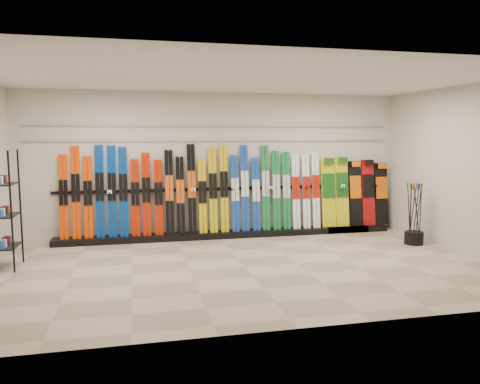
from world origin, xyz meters
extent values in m
plane|color=gray|center=(0.00, 0.00, 0.00)|extent=(8.00, 8.00, 0.00)
plane|color=beige|center=(0.00, 2.50, 1.50)|extent=(8.00, 0.00, 8.00)
plane|color=beige|center=(4.00, 0.00, 1.50)|extent=(0.00, 5.00, 5.00)
plane|color=silver|center=(0.00, 0.00, 3.00)|extent=(8.00, 8.00, 0.00)
cube|color=black|center=(0.22, 2.28, 0.06)|extent=(8.00, 0.40, 0.12)
cube|color=#E63800|center=(-3.04, 2.33, 0.94)|extent=(0.17, 0.23, 1.63)
cube|color=#E63800|center=(-2.82, 2.35, 1.02)|extent=(0.17, 0.25, 1.79)
cube|color=#E63800|center=(-2.59, 2.33, 0.92)|extent=(0.17, 0.22, 1.59)
cube|color=navy|center=(-2.37, 2.35, 1.02)|extent=(0.17, 0.25, 1.81)
cube|color=navy|center=(-2.14, 2.35, 1.02)|extent=(0.17, 0.25, 1.80)
cube|color=navy|center=(-1.92, 2.34, 1.00)|extent=(0.17, 0.24, 1.77)
cube|color=#AF1A02|center=(-1.69, 2.33, 0.88)|extent=(0.17, 0.21, 1.53)
cube|color=#AF1A02|center=(-1.48, 2.34, 0.95)|extent=(0.17, 0.23, 1.65)
cube|color=#AF1A02|center=(-1.23, 2.33, 0.87)|extent=(0.17, 0.21, 1.51)
cube|color=black|center=(-1.02, 2.34, 0.97)|extent=(0.17, 0.23, 1.70)
cube|color=black|center=(-0.79, 2.33, 0.90)|extent=(0.17, 0.22, 1.57)
cube|color=black|center=(-0.56, 2.35, 1.03)|extent=(0.17, 0.25, 1.82)
cube|color=gold|center=(-0.34, 2.33, 0.88)|extent=(0.17, 0.21, 1.52)
cube|color=gold|center=(-0.12, 2.34, 0.99)|extent=(0.17, 0.24, 1.74)
cube|color=gold|center=(0.12, 2.35, 1.02)|extent=(0.17, 0.25, 1.79)
cube|color=#133B95|center=(0.35, 2.33, 0.91)|extent=(0.17, 0.22, 1.59)
cube|color=#133B95|center=(0.56, 2.35, 1.02)|extent=(0.17, 0.25, 1.80)
cube|color=#133B95|center=(0.80, 2.33, 0.89)|extent=(0.17, 0.21, 1.53)
cube|color=#117032|center=(1.01, 2.34, 1.01)|extent=(0.17, 0.24, 1.79)
cube|color=#117032|center=(1.25, 2.34, 0.95)|extent=(0.17, 0.23, 1.67)
cube|color=#117032|center=(1.47, 2.34, 0.94)|extent=(0.17, 0.23, 1.65)
cube|color=white|center=(1.69, 2.33, 0.92)|extent=(0.17, 0.22, 1.59)
cube|color=white|center=(1.92, 2.33, 0.92)|extent=(0.17, 0.22, 1.59)
cube|color=white|center=(2.15, 2.33, 0.94)|extent=(0.17, 0.23, 1.63)
cube|color=gold|center=(2.45, 2.36, 0.87)|extent=(0.32, 0.23, 1.51)
cube|color=gold|center=(2.77, 2.36, 0.88)|extent=(0.30, 0.24, 1.53)
cube|color=black|center=(3.09, 2.35, 0.83)|extent=(0.30, 0.22, 1.43)
cube|color=#990C0C|center=(3.41, 2.35, 0.85)|extent=(0.30, 0.23, 1.46)
cube|color=black|center=(3.73, 2.35, 0.81)|extent=(0.31, 0.22, 1.38)
cube|color=black|center=(-3.75, 0.80, 0.94)|extent=(0.40, 0.60, 1.89)
cylinder|color=black|center=(3.60, 0.84, 0.12)|extent=(0.36, 0.36, 0.25)
cylinder|color=black|center=(3.63, 0.82, 0.61)|extent=(0.13, 0.14, 1.17)
cylinder|color=black|center=(3.49, 0.81, 0.61)|extent=(0.09, 0.12, 1.18)
cylinder|color=black|center=(3.65, 0.81, 0.61)|extent=(0.06, 0.09, 1.18)
cylinder|color=black|center=(3.53, 0.93, 0.61)|extent=(0.08, 0.11, 1.18)
cylinder|color=black|center=(3.56, 0.85, 0.61)|extent=(0.14, 0.02, 1.18)
cylinder|color=black|center=(3.68, 0.78, 0.61)|extent=(0.10, 0.14, 1.17)
cylinder|color=black|center=(3.54, 0.72, 0.61)|extent=(0.12, 0.02, 1.18)
cylinder|color=black|center=(3.55, 0.92, 0.61)|extent=(0.08, 0.12, 1.18)
cube|color=gray|center=(0.00, 2.48, 2.00)|extent=(7.60, 0.02, 0.03)
cube|color=gray|center=(0.00, 2.48, 2.30)|extent=(7.60, 0.02, 0.03)
camera|label=1|loc=(-1.71, -7.14, 2.10)|focal=35.00mm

